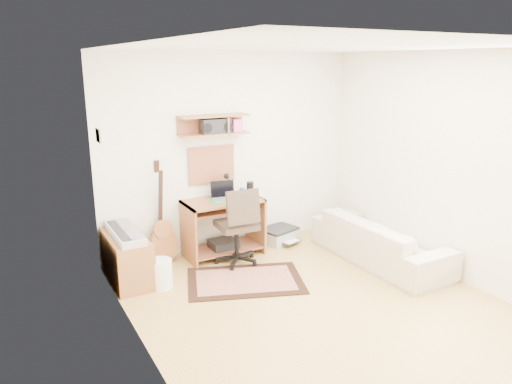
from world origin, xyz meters
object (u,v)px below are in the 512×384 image
cabinet (127,258)px  sofa (380,233)px  desk (223,228)px  task_chair (236,225)px  printer (279,236)px

cabinet → sofa: bearing=-18.3°
desk → task_chair: size_ratio=0.99×
desk → printer: 0.94m
desk → printer: size_ratio=1.98×
cabinet → sofa: (2.96, -0.98, 0.10)m
sofa → task_chair: bearing=63.1°
sofa → printer: bearing=31.9°
desk → cabinet: size_ratio=1.11×
printer → sofa: (0.76, -1.21, 0.29)m
desk → sofa: desk is taller
task_chair → printer: task_chair is taller
printer → task_chair: bearing=-171.5°
task_chair → printer: bearing=28.1°
task_chair → desk: bearing=98.2°
task_chair → printer: 1.04m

